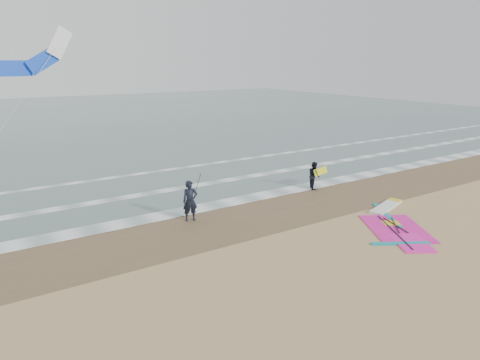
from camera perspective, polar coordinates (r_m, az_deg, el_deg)
ground at (r=16.81m, az=14.13°, el=-10.34°), size 120.00×120.00×0.00m
sea_water at (r=59.67m, az=-21.71°, el=7.52°), size 120.00×80.00×0.02m
wet_sand_band at (r=20.98m, az=2.18°, el=-4.54°), size 120.00×5.00×0.01m
foam_waterline at (r=24.56m, az=-3.74°, el=-1.48°), size 120.00×9.15×0.02m
windsurf_rig at (r=21.10m, az=19.89°, el=-5.29°), size 5.72×5.41×0.14m
person_standing at (r=19.97m, az=-6.66°, el=-2.79°), size 0.79×0.61×1.92m
person_walking at (r=25.22m, az=9.85°, el=0.60°), size 0.88×0.97×1.61m
held_pole at (r=19.96m, az=-5.93°, el=-1.43°), size 0.17×0.86×1.82m
carried_kiteboard at (r=25.36m, az=10.69°, el=1.15°), size 1.30×0.51×0.39m
surf_kite at (r=25.50m, az=-27.98°, el=14.47°), size 7.00×5.09×8.07m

